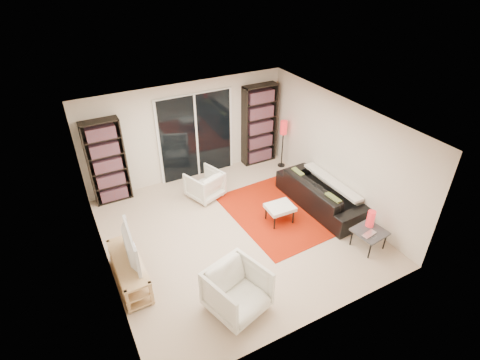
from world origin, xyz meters
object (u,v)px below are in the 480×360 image
(bookshelf_right, at_px, (259,125))
(armchair_front, at_px, (237,291))
(side_table, at_px, (370,232))
(tv_stand, at_px, (129,270))
(floor_lamp, at_px, (283,133))
(bookshelf_left, at_px, (107,162))
(sofa, at_px, (321,193))
(ottoman, at_px, (280,208))
(armchair_back, at_px, (205,185))

(bookshelf_right, bearing_deg, armchair_front, -124.43)
(bookshelf_right, xyz_separation_m, side_table, (0.13, -3.95, -0.69))
(tv_stand, distance_m, floor_lamp, 5.06)
(bookshelf_left, xyz_separation_m, sofa, (4.02, -2.43, -0.65))
(ottoman, bearing_deg, armchair_front, -139.42)
(tv_stand, distance_m, armchair_front, 1.94)
(ottoman, bearing_deg, tv_stand, -176.55)
(tv_stand, relative_size, side_table, 2.26)
(side_table, xyz_separation_m, floor_lamp, (0.27, 3.41, 0.60))
(armchair_back, bearing_deg, ottoman, 103.18)
(side_table, distance_m, floor_lamp, 3.48)
(floor_lamp, bearing_deg, tv_stand, -154.75)
(tv_stand, bearing_deg, ottoman, 3.45)
(armchair_front, bearing_deg, armchair_back, 59.28)
(sofa, distance_m, side_table, 1.52)
(bookshelf_left, height_order, ottoman, bookshelf_left)
(bookshelf_right, xyz_separation_m, armchair_back, (-1.96, -0.89, -0.72))
(tv_stand, bearing_deg, sofa, 3.17)
(bookshelf_left, distance_m, ottoman, 3.87)
(bookshelf_left, relative_size, floor_lamp, 1.52)
(armchair_front, xyz_separation_m, ottoman, (1.83, 1.56, -0.05))
(sofa, distance_m, floor_lamp, 2.02)
(tv_stand, relative_size, armchair_back, 1.91)
(floor_lamp, bearing_deg, armchair_front, -132.02)
(side_table, bearing_deg, armchair_front, -178.10)
(bookshelf_left, xyz_separation_m, tv_stand, (-0.29, -2.67, -0.71))
(bookshelf_right, height_order, ottoman, bookshelf_right)
(ottoman, relative_size, floor_lamp, 0.45)
(sofa, distance_m, armchair_front, 3.35)
(armchair_back, relative_size, side_table, 1.19)
(armchair_front, bearing_deg, bookshelf_left, 88.65)
(bookshelf_right, height_order, armchair_front, bookshelf_right)
(armchair_back, distance_m, side_table, 3.70)
(ottoman, height_order, floor_lamp, floor_lamp)
(bookshelf_left, height_order, tv_stand, bookshelf_left)
(sofa, bearing_deg, ottoman, 90.22)
(side_table, bearing_deg, ottoman, 126.07)
(floor_lamp, bearing_deg, bookshelf_right, 126.36)
(armchair_front, distance_m, ottoman, 2.41)
(armchair_back, height_order, armchair_front, armchair_front)
(bookshelf_right, bearing_deg, tv_stand, -147.19)
(ottoman, xyz_separation_m, side_table, (1.07, -1.47, 0.02))
(sofa, relative_size, armchair_front, 2.57)
(tv_stand, bearing_deg, armchair_front, -45.01)
(tv_stand, distance_m, side_table, 4.46)
(tv_stand, height_order, floor_lamp, floor_lamp)
(sofa, xyz_separation_m, armchair_back, (-2.13, 1.54, 0.00))
(bookshelf_right, xyz_separation_m, sofa, (0.17, -2.43, -0.72))
(side_table, height_order, floor_lamp, floor_lamp)
(sofa, height_order, armchair_front, armchair_front)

